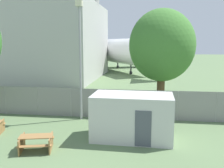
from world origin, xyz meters
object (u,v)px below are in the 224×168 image
(airplane, at_px, (108,50))
(picnic_bench_near_cabin, at_px, (36,141))
(portable_cabin, at_px, (132,117))
(tree_near_hangar, at_px, (162,46))

(airplane, bearing_deg, picnic_bench_near_cabin, -28.03)
(portable_cabin, height_order, picnic_bench_near_cabin, portable_cabin)
(airplane, relative_size, picnic_bench_near_cabin, 18.42)
(picnic_bench_near_cabin, bearing_deg, tree_near_hangar, 57.21)
(tree_near_hangar, bearing_deg, airplane, 106.64)
(tree_near_hangar, bearing_deg, picnic_bench_near_cabin, -122.79)
(airplane, xyz_separation_m, portable_cabin, (7.42, -38.96, -2.55))
(portable_cabin, relative_size, tree_near_hangar, 0.55)
(picnic_bench_near_cabin, distance_m, tree_near_hangar, 12.95)
(portable_cabin, xyz_separation_m, picnic_bench_near_cabin, (-4.66, -2.35, -0.79))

